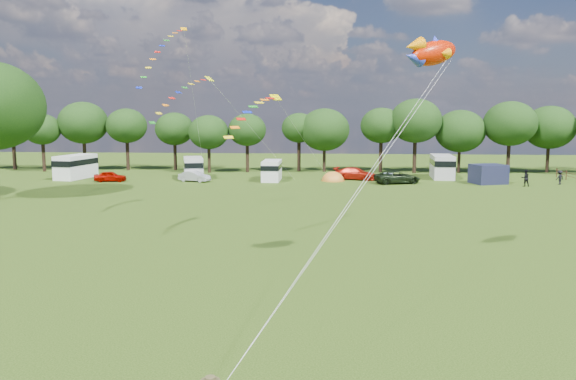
# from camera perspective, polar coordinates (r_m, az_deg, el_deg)

# --- Properties ---
(ground_plane) EXTENTS (180.00, 180.00, 0.00)m
(ground_plane) POSITION_cam_1_polar(r_m,az_deg,el_deg) (25.54, -1.33, -11.45)
(ground_plane) COLOR black
(ground_plane) RESTS_ON ground
(tree_line) EXTENTS (102.98, 10.98, 10.27)m
(tree_line) POSITION_cam_1_polar(r_m,az_deg,el_deg) (79.05, 6.35, 6.38)
(tree_line) COLOR black
(tree_line) RESTS_ON ground
(car_a) EXTENTS (4.07, 2.12, 1.29)m
(car_a) POSITION_cam_1_polar(r_m,az_deg,el_deg) (71.80, -17.60, 1.33)
(car_a) COLOR #9D0900
(car_a) RESTS_ON ground
(car_b) EXTENTS (3.89, 2.39, 1.29)m
(car_b) POSITION_cam_1_polar(r_m,az_deg,el_deg) (69.36, -9.48, 1.37)
(car_b) COLOR #9C9EA5
(car_b) RESTS_ON ground
(car_c) EXTENTS (5.50, 3.33, 1.54)m
(car_c) POSITION_cam_1_polar(r_m,az_deg,el_deg) (70.83, 6.88, 1.66)
(car_c) COLOR #A61809
(car_c) RESTS_ON ground
(car_d) EXTENTS (5.99, 3.96, 1.50)m
(car_d) POSITION_cam_1_polar(r_m,az_deg,el_deg) (67.89, 11.04, 1.28)
(car_d) COLOR black
(car_d) RESTS_ON ground
(campervan_a) EXTENTS (3.63, 6.48, 3.00)m
(campervan_a) POSITION_cam_1_polar(r_m,az_deg,el_deg) (76.63, -20.75, 2.31)
(campervan_a) COLOR white
(campervan_a) RESTS_ON ground
(campervan_b) EXTENTS (3.75, 5.93, 2.70)m
(campervan_b) POSITION_cam_1_polar(r_m,az_deg,el_deg) (72.62, -9.60, 2.30)
(campervan_b) COLOR #BDBDBF
(campervan_b) RESTS_ON ground
(campervan_c) EXTENTS (2.16, 5.07, 2.48)m
(campervan_c) POSITION_cam_1_polar(r_m,az_deg,el_deg) (69.58, -1.67, 2.07)
(campervan_c) COLOR silver
(campervan_c) RESTS_ON ground
(campervan_d) EXTENTS (2.98, 6.20, 2.96)m
(campervan_d) POSITION_cam_1_polar(r_m,az_deg,el_deg) (74.63, 15.38, 2.38)
(campervan_d) COLOR #B6B6B8
(campervan_d) RESTS_ON ground
(tent_orange) EXTENTS (2.89, 3.17, 2.26)m
(tent_orange) POSITION_cam_1_polar(r_m,az_deg,el_deg) (69.47, 4.59, 0.95)
(tent_orange) COLOR orange
(tent_orange) RESTS_ON ground
(tent_greyblue) EXTENTS (2.88, 3.16, 2.15)m
(tent_greyblue) POSITION_cam_1_polar(r_m,az_deg,el_deg) (70.00, 10.12, 0.90)
(tent_greyblue) COLOR slate
(tent_greyblue) RESTS_ON ground
(awning_navy) EXTENTS (4.36, 3.91, 2.28)m
(awning_navy) POSITION_cam_1_polar(r_m,az_deg,el_deg) (70.66, 19.67, 1.54)
(awning_navy) COLOR #1A1C37
(awning_navy) RESTS_ON ground
(fish_kite) EXTENTS (3.38, 2.70, 1.86)m
(fish_kite) POSITION_cam_1_polar(r_m,az_deg,el_deg) (29.89, 14.22, 13.37)
(fish_kite) COLOR #C51B00
(fish_kite) RESTS_ON ground
(streamer_kite_a) EXTENTS (3.31, 5.45, 5.74)m
(streamer_kite_a) POSITION_cam_1_polar(r_m,az_deg,el_deg) (52.23, -12.34, 14.01)
(streamer_kite_a) COLOR #EF9800
(streamer_kite_a) RESTS_ON ground
(streamer_kite_b) EXTENTS (4.25, 4.80, 3.84)m
(streamer_kite_b) POSITION_cam_1_polar(r_m,az_deg,el_deg) (46.31, -10.29, 9.83)
(streamer_kite_b) COLOR #EFFF10
(streamer_kite_b) RESTS_ON ground
(streamer_kite_c) EXTENTS (3.28, 5.03, 2.84)m
(streamer_kite_c) POSITION_cam_1_polar(r_m,az_deg,el_deg) (37.19, -3.13, 8.30)
(streamer_kite_c) COLOR #DED500
(streamer_kite_c) RESTS_ON ground
(walker_a) EXTENTS (0.97, 0.64, 1.93)m
(walker_a) POSITION_cam_1_polar(r_m,az_deg,el_deg) (69.53, 22.96, 1.13)
(walker_a) COLOR black
(walker_a) RESTS_ON ground
(walker_b) EXTENTS (1.20, 0.98, 1.68)m
(walker_b) POSITION_cam_1_polar(r_m,az_deg,el_deg) (72.93, 25.88, 1.15)
(walker_b) COLOR black
(walker_b) RESTS_ON ground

